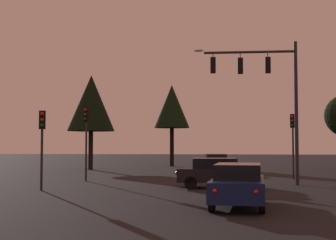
# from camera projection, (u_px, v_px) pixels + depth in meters

# --- Properties ---
(ground_plane) EXTENTS (168.00, 168.00, 0.00)m
(ground_plane) POSITION_uv_depth(u_px,v_px,m) (193.00, 177.00, 31.42)
(ground_plane) COLOR black
(ground_plane) RESTS_ON ground
(traffic_signal_mast_arm) EXTENTS (5.74, 0.45, 7.95)m
(traffic_signal_mast_arm) POSITION_uv_depth(u_px,v_px,m) (266.00, 84.00, 25.59)
(traffic_signal_mast_arm) COLOR #232326
(traffic_signal_mast_arm) RESTS_ON ground
(traffic_light_corner_left) EXTENTS (0.36, 0.38, 3.86)m
(traffic_light_corner_left) POSITION_uv_depth(u_px,v_px,m) (42.00, 133.00, 22.26)
(traffic_light_corner_left) COLOR #232326
(traffic_light_corner_left) RESTS_ON ground
(traffic_light_corner_right) EXTENTS (0.36, 0.38, 4.22)m
(traffic_light_corner_right) POSITION_uv_depth(u_px,v_px,m) (293.00, 133.00, 29.96)
(traffic_light_corner_right) COLOR #232326
(traffic_light_corner_right) RESTS_ON ground
(traffic_light_median) EXTENTS (0.36, 0.38, 4.51)m
(traffic_light_median) POSITION_uv_depth(u_px,v_px,m) (86.00, 129.00, 28.10)
(traffic_light_median) COLOR #232326
(traffic_light_median) RESTS_ON ground
(car_nearside_lane) EXTENTS (2.15, 4.75, 1.52)m
(car_nearside_lane) POSITION_uv_depth(u_px,v_px,m) (238.00, 184.00, 16.23)
(car_nearside_lane) COLOR #0F1947
(car_nearside_lane) RESTS_ON ground
(car_crossing_left) EXTENTS (4.30, 2.06, 1.52)m
(car_crossing_left) POSITION_uv_depth(u_px,v_px,m) (216.00, 172.00, 23.46)
(car_crossing_left) COLOR black
(car_crossing_left) RESTS_ON ground
(car_far_lane) EXTENTS (2.24, 4.45, 1.52)m
(car_far_lane) POSITION_uv_depth(u_px,v_px,m) (215.00, 163.00, 35.42)
(car_far_lane) COLOR #473828
(car_far_lane) RESTS_ON ground
(tree_behind_sign) EXTENTS (3.72, 3.72, 8.57)m
(tree_behind_sign) POSITION_uv_depth(u_px,v_px,m) (172.00, 107.00, 48.47)
(tree_behind_sign) COLOR black
(tree_behind_sign) RESTS_ON ground
(tree_right_cluster) EXTENTS (4.26, 4.26, 8.56)m
(tree_right_cluster) POSITION_uv_depth(u_px,v_px,m) (91.00, 103.00, 41.62)
(tree_right_cluster) COLOR black
(tree_right_cluster) RESTS_ON ground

